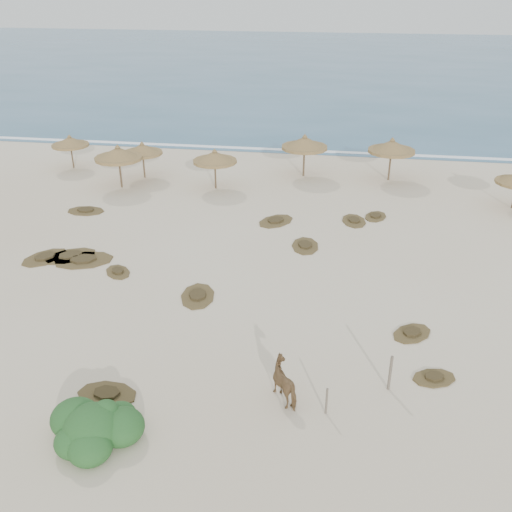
% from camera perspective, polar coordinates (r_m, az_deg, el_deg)
% --- Properties ---
extents(ground, '(160.00, 160.00, 0.00)m').
position_cam_1_polar(ground, '(22.78, -3.38, -7.67)').
color(ground, beige).
rests_on(ground, ground).
extents(ocean, '(200.00, 100.00, 0.01)m').
position_cam_1_polar(ocean, '(94.33, 6.55, 18.63)').
color(ocean, '#25526F').
rests_on(ocean, ground).
extents(foam_line, '(70.00, 0.60, 0.01)m').
position_cam_1_polar(foam_line, '(46.37, 3.35, 10.52)').
color(foam_line, white).
rests_on(foam_line, ground).
extents(palapa_0, '(3.07, 3.07, 2.46)m').
position_cam_1_polar(palapa_0, '(43.49, -18.10, 10.78)').
color(palapa_0, brown).
rests_on(palapa_0, ground).
extents(palapa_1, '(4.01, 4.01, 2.90)m').
position_cam_1_polar(palapa_1, '(38.35, -13.61, 9.88)').
color(palapa_1, brown).
rests_on(palapa_1, ground).
extents(palapa_2, '(3.58, 3.58, 2.54)m').
position_cam_1_polar(palapa_2, '(40.08, -11.30, 10.40)').
color(palapa_2, brown).
rests_on(palapa_2, ground).
extents(palapa_3, '(3.57, 3.57, 2.68)m').
position_cam_1_polar(palapa_3, '(37.27, -4.14, 9.79)').
color(palapa_3, brown).
rests_on(palapa_3, ground).
extents(palapa_4, '(3.38, 3.38, 2.97)m').
position_cam_1_polar(palapa_4, '(39.70, 4.88, 11.15)').
color(palapa_4, brown).
rests_on(palapa_4, ground).
extents(palapa_5, '(3.34, 3.34, 2.96)m').
position_cam_1_polar(palapa_5, '(39.80, 13.42, 10.57)').
color(palapa_5, brown).
rests_on(palapa_5, ground).
extents(horse, '(1.56, 1.72, 1.35)m').
position_cam_1_polar(horse, '(19.26, 3.13, -12.49)').
color(horse, brown).
rests_on(horse, ground).
extents(fence_post_near, '(0.12, 0.12, 1.36)m').
position_cam_1_polar(fence_post_near, '(20.12, 13.27, -11.31)').
color(fence_post_near, '#706254').
rests_on(fence_post_near, ground).
extents(fence_post_far, '(0.09, 0.09, 1.01)m').
position_cam_1_polar(fence_post_far, '(18.92, 7.07, -14.20)').
color(fence_post_far, '#706254').
rests_on(fence_post_far, ground).
extents(bush, '(2.99, 2.64, 1.34)m').
position_cam_1_polar(bush, '(18.65, -15.93, -16.22)').
color(bush, '#295B27').
rests_on(bush, ground).
extents(scrub_1, '(2.63, 2.88, 0.16)m').
position_cam_1_polar(scrub_1, '(30.25, -20.35, -0.12)').
color(scrub_1, brown).
rests_on(scrub_1, ground).
extents(scrub_2, '(1.84, 1.91, 0.16)m').
position_cam_1_polar(scrub_2, '(27.79, -13.65, -1.54)').
color(scrub_2, brown).
rests_on(scrub_2, ground).
extents(scrub_3, '(1.55, 2.24, 0.16)m').
position_cam_1_polar(scrub_3, '(29.69, 4.94, 1.04)').
color(scrub_3, brown).
rests_on(scrub_3, ground).
extents(scrub_4, '(2.09, 2.09, 0.16)m').
position_cam_1_polar(scrub_4, '(23.45, 15.32, -7.45)').
color(scrub_4, brown).
rests_on(scrub_4, ground).
extents(scrub_6, '(2.24, 1.46, 0.16)m').
position_cam_1_polar(scrub_6, '(35.49, -16.66, 4.37)').
color(scrub_6, brown).
rests_on(scrub_6, ground).
extents(scrub_7, '(1.65, 2.24, 0.16)m').
position_cam_1_polar(scrub_7, '(33.07, 9.76, 3.50)').
color(scrub_7, brown).
rests_on(scrub_7, ground).
extents(scrub_9, '(1.79, 2.47, 0.16)m').
position_cam_1_polar(scrub_9, '(25.19, -5.86, -3.98)').
color(scrub_9, brown).
rests_on(scrub_9, ground).
extents(scrub_10, '(1.69, 2.06, 0.16)m').
position_cam_1_polar(scrub_10, '(33.91, 11.87, 3.91)').
color(scrub_10, brown).
rests_on(scrub_10, ground).
extents(scrub_11, '(2.16, 1.47, 0.16)m').
position_cam_1_polar(scrub_11, '(20.38, -14.69, -13.21)').
color(scrub_11, brown).
rests_on(scrub_11, ground).
extents(scrub_12, '(1.84, 1.52, 0.16)m').
position_cam_1_polar(scrub_12, '(21.35, 17.37, -11.54)').
color(scrub_12, brown).
rests_on(scrub_12, ground).
extents(scrub_13, '(2.61, 2.80, 0.16)m').
position_cam_1_polar(scrub_13, '(32.58, 1.99, 3.53)').
color(scrub_13, brown).
rests_on(scrub_13, ground).
extents(scrub_14, '(3.35, 2.73, 0.16)m').
position_cam_1_polar(scrub_14, '(29.37, -16.85, -0.38)').
color(scrub_14, brown).
rests_on(scrub_14, ground).
extents(scrub_15, '(3.07, 2.87, 0.16)m').
position_cam_1_polar(scrub_15, '(29.98, -18.08, 0.01)').
color(scrub_15, brown).
rests_on(scrub_15, ground).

